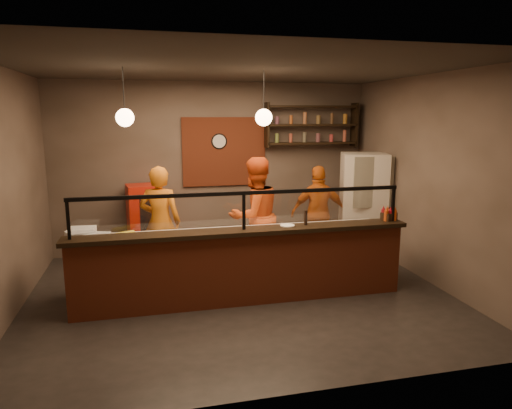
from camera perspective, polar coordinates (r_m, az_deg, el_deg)
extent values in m
plane|color=black|center=(6.81, -2.00, -11.20)|extent=(6.00, 6.00, 0.00)
plane|color=#36312A|center=(6.33, -2.21, 16.70)|extent=(6.00, 6.00, 0.00)
plane|color=#6A584E|center=(8.82, -5.28, 4.64)|extent=(6.00, 0.00, 6.00)
plane|color=#6A584E|center=(6.50, -29.00, 1.03)|extent=(0.00, 5.00, 5.00)
plane|color=#6A584E|center=(7.55, 20.87, 2.89)|extent=(0.00, 5.00, 5.00)
plane|color=#6A584E|center=(4.00, 4.91, -3.09)|extent=(6.00, 0.00, 6.00)
cube|color=#953C20|center=(8.79, -3.99, 6.60)|extent=(1.60, 0.04, 1.30)
cube|color=#953C20|center=(6.35, -1.50, -8.02)|extent=(4.60, 0.25, 1.00)
cube|color=black|center=(6.20, -1.52, -3.39)|extent=(4.70, 0.37, 0.06)
cube|color=gray|center=(6.84, -2.36, -7.28)|extent=(4.60, 0.75, 0.85)
cube|color=beige|center=(6.72, -2.39, -3.64)|extent=(4.60, 0.75, 0.05)
cube|color=white|center=(6.14, -1.53, -0.86)|extent=(4.40, 0.02, 0.50)
cube|color=black|center=(6.09, -1.55, 1.45)|extent=(4.50, 0.05, 0.05)
cube|color=black|center=(6.10, -22.42, -1.78)|extent=(0.04, 0.04, 0.50)
cube|color=black|center=(6.14, -1.53, -0.86)|extent=(0.04, 0.04, 0.50)
cube|color=black|center=(6.93, 16.74, 0.05)|extent=(0.04, 0.04, 0.50)
cube|color=black|center=(9.07, 6.91, 7.63)|extent=(1.80, 0.28, 0.04)
cube|color=black|center=(9.06, 6.96, 9.84)|extent=(1.80, 0.28, 0.04)
cube|color=black|center=(9.06, 7.01, 12.06)|extent=(1.80, 0.28, 0.04)
cube|color=black|center=(8.79, 1.36, 9.88)|extent=(0.04, 0.28, 0.85)
cube|color=black|center=(9.41, 12.19, 9.72)|extent=(0.04, 0.28, 0.85)
cylinder|color=black|center=(8.75, -4.65, 7.88)|extent=(0.30, 0.04, 0.30)
cylinder|color=black|center=(6.40, -16.24, 13.53)|extent=(0.01, 0.01, 0.60)
sphere|color=#FFC78C|center=(6.39, -16.07, 10.39)|extent=(0.24, 0.24, 0.24)
cylinder|color=black|center=(6.59, 0.98, 13.86)|extent=(0.01, 0.01, 0.60)
sphere|color=#FFC78C|center=(6.58, 0.97, 10.82)|extent=(0.24, 0.24, 0.24)
imported|color=orange|center=(7.46, -11.88, -2.17)|extent=(0.75, 0.59, 1.81)
imported|color=#D64A14|center=(7.47, -0.16, -1.43)|extent=(1.14, 1.02, 1.93)
imported|color=#C55712|center=(8.29, 7.84, -1.06)|extent=(1.05, 0.55, 1.71)
cube|color=beige|center=(8.65, 13.19, -0.07)|extent=(0.98, 0.95, 1.91)
cube|color=#B71C0C|center=(8.54, -13.72, -2.10)|extent=(0.66, 0.62, 1.36)
cylinder|color=beige|center=(6.56, -5.96, -3.76)|extent=(0.64, 0.64, 0.01)
cube|color=silver|center=(6.51, -21.12, -3.86)|extent=(0.41, 0.37, 0.17)
cube|color=white|center=(6.70, -20.90, -3.43)|extent=(0.36, 0.30, 0.17)
cube|color=silver|center=(6.40, -19.25, -4.08)|extent=(0.35, 0.32, 0.15)
cylinder|color=yellow|center=(6.74, -16.31, -3.54)|extent=(0.33, 0.21, 0.06)
cube|color=black|center=(7.01, 16.26, -1.43)|extent=(0.24, 0.22, 0.11)
cylinder|color=black|center=(6.46, 6.25, -1.64)|extent=(0.06, 0.06, 0.21)
cylinder|color=white|center=(6.40, 3.94, -2.63)|extent=(0.25, 0.25, 0.01)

